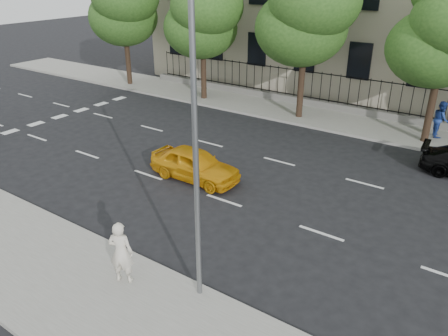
# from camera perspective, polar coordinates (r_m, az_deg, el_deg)

# --- Properties ---
(ground) EXTENTS (120.00, 120.00, 0.00)m
(ground) POSITION_cam_1_polar(r_m,az_deg,el_deg) (15.17, -5.41, -8.05)
(ground) COLOR black
(ground) RESTS_ON ground
(near_sidewalk) EXTENTS (60.00, 4.00, 0.15)m
(near_sidewalk) POSITION_cam_1_polar(r_m,az_deg,el_deg) (12.96, -17.16, -15.41)
(near_sidewalk) COLOR gray
(near_sidewalk) RESTS_ON ground
(far_sidewalk) EXTENTS (60.00, 4.00, 0.15)m
(far_sidewalk) POSITION_cam_1_polar(r_m,az_deg,el_deg) (26.36, 14.41, 6.09)
(far_sidewalk) COLOR gray
(far_sidewalk) RESTS_ON ground
(lane_markings) EXTENTS (49.60, 4.62, 0.01)m
(lane_markings) POSITION_cam_1_polar(r_m,az_deg,el_deg) (18.55, 3.95, -1.46)
(lane_markings) COLOR silver
(lane_markings) RESTS_ON ground
(crosswalk) EXTENTS (0.50, 12.10, 0.01)m
(crosswalk) POSITION_cam_1_polar(r_m,az_deg,el_deg) (27.74, -22.00, 5.82)
(crosswalk) COLOR silver
(crosswalk) RESTS_ON ground
(iron_fence) EXTENTS (30.00, 0.50, 2.20)m
(iron_fence) POSITION_cam_1_polar(r_m,az_deg,el_deg) (27.73, 15.83, 8.09)
(iron_fence) COLOR slate
(iron_fence) RESTS_ON far_sidewalk
(street_light) EXTENTS (0.25, 3.32, 8.05)m
(street_light) POSITION_cam_1_polar(r_m,az_deg,el_deg) (10.27, -2.02, 7.47)
(street_light) COLOR slate
(street_light) RESTS_ON near_sidewalk
(tree_b) EXTENTS (5.53, 5.12, 8.97)m
(tree_b) POSITION_cam_1_polar(r_m,az_deg,el_deg) (28.88, -2.58, 20.14)
(tree_b) COLOR #382619
(tree_b) RESTS_ON far_sidewalk
(tree_c) EXTENTS (5.89, 5.50, 9.80)m
(tree_c) POSITION_cam_1_polar(r_m,az_deg,el_deg) (25.27, 11.06, 20.36)
(tree_c) COLOR #382619
(tree_c) RESTS_ON far_sidewalk
(yellow_taxi) EXTENTS (3.99, 1.62, 1.36)m
(yellow_taxi) POSITION_cam_1_polar(r_m,az_deg,el_deg) (18.30, -3.83, 0.48)
(yellow_taxi) COLOR orange
(yellow_taxi) RESTS_ON ground
(woman_near) EXTENTS (0.82, 0.70, 1.89)m
(woman_near) POSITION_cam_1_polar(r_m,az_deg,el_deg) (12.49, -13.31, -10.68)
(woman_near) COLOR beige
(woman_near) RESTS_ON near_sidewalk
(pedestrian_far) EXTENTS (0.97, 1.09, 1.87)m
(pedestrian_far) POSITION_cam_1_polar(r_m,az_deg,el_deg) (25.11, 26.45, 5.74)
(pedestrian_far) COLOR navy
(pedestrian_far) RESTS_ON far_sidewalk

